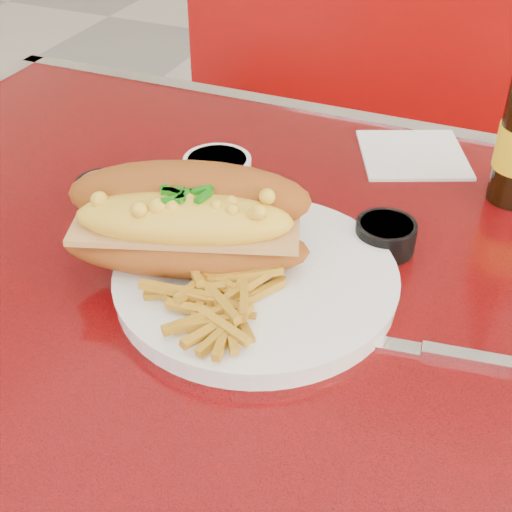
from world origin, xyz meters
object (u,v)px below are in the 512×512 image
at_px(mac_hoagie, 187,221).
at_px(sauce_cup_right, 386,235).
at_px(sauce_cup_left, 104,191).
at_px(knife, 410,347).
at_px(booth_bench_far, 403,243).
at_px(fork, 269,285).
at_px(diner_table, 271,389).
at_px(dinner_plate, 256,279).
at_px(gravy_ramekin, 218,174).

relative_size(mac_hoagie, sauce_cup_right, 3.49).
bearing_deg(sauce_cup_left, knife, -14.94).
bearing_deg(booth_bench_far, mac_hoagie, -95.52).
distance_m(booth_bench_far, fork, 0.98).
height_order(mac_hoagie, knife, mac_hoagie).
xyz_separation_m(diner_table, fork, (0.01, -0.03, 0.18)).
relative_size(booth_bench_far, dinner_plate, 3.55).
height_order(sauce_cup_left, knife, sauce_cup_left).
height_order(mac_hoagie, gravy_ramekin, mac_hoagie).
distance_m(booth_bench_far, gravy_ramekin, 0.86).
relative_size(mac_hoagie, fork, 1.99).
height_order(dinner_plate, fork, same).
distance_m(mac_hoagie, sauce_cup_right, 0.22).
bearing_deg(diner_table, sauce_cup_left, 166.73).
bearing_deg(sauce_cup_right, booth_bench_far, 97.20).
distance_m(diner_table, gravy_ramekin, 0.26).
bearing_deg(fork, dinner_plate, 53.89).
relative_size(gravy_ramekin, sauce_cup_right, 1.28).
bearing_deg(diner_table, booth_bench_far, 90.00).
height_order(booth_bench_far, knife, booth_bench_far).
relative_size(fork, gravy_ramekin, 1.38).
distance_m(mac_hoagie, gravy_ramekin, 0.17).
height_order(fork, sauce_cup_right, sauce_cup_right).
distance_m(booth_bench_far, sauce_cup_left, 0.94).
height_order(dinner_plate, sauce_cup_right, sauce_cup_right).
distance_m(gravy_ramekin, knife, 0.33).
bearing_deg(sauce_cup_right, mac_hoagie, -144.73).
relative_size(diner_table, mac_hoagie, 4.61).
bearing_deg(dinner_plate, sauce_cup_left, 161.18).
relative_size(booth_bench_far, gravy_ramekin, 12.29).
bearing_deg(dinner_plate, booth_bench_far, 89.34).
xyz_separation_m(diner_table, sauce_cup_left, (-0.23, 0.06, 0.18)).
xyz_separation_m(fork, knife, (0.14, -0.01, -0.02)).
xyz_separation_m(booth_bench_far, knife, (0.15, -0.86, 0.49)).
xyz_separation_m(dinner_plate, knife, (0.16, -0.03, -0.01)).
height_order(gravy_ramekin, sauce_cup_left, gravy_ramekin).
distance_m(diner_table, booth_bench_far, 0.87).
distance_m(booth_bench_far, mac_hoagie, 1.00).
height_order(sauce_cup_left, sauce_cup_right, sauce_cup_right).
xyz_separation_m(booth_bench_far, sauce_cup_right, (0.09, -0.72, 0.50)).
bearing_deg(diner_table, knife, -17.47).
xyz_separation_m(diner_table, gravy_ramekin, (-0.12, 0.13, 0.19)).
distance_m(fork, knife, 0.14).
bearing_deg(diner_table, gravy_ramekin, 133.21).
bearing_deg(mac_hoagie, diner_table, -0.90).
relative_size(diner_table, knife, 5.81).
height_order(fork, sauce_cup_left, sauce_cup_left).
bearing_deg(sauce_cup_left, mac_hoagie, -27.95).
distance_m(mac_hoagie, fork, 0.10).
relative_size(mac_hoagie, gravy_ramekin, 2.73).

